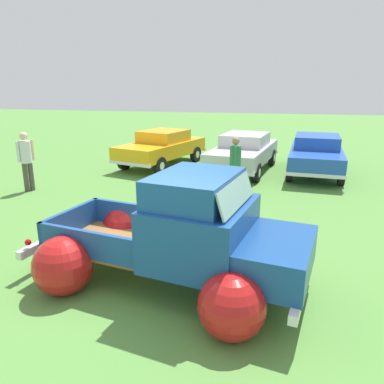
# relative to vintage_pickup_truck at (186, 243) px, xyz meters

# --- Properties ---
(ground_plane) EXTENTS (80.00, 80.00, 0.00)m
(ground_plane) POSITION_rel_vintage_pickup_truck_xyz_m (-0.38, 0.07, -0.76)
(ground_plane) COLOR #548C3D
(vintage_pickup_truck) EXTENTS (4.88, 3.37, 1.96)m
(vintage_pickup_truck) POSITION_rel_vintage_pickup_truck_xyz_m (0.00, 0.00, 0.00)
(vintage_pickup_truck) COLOR black
(vintage_pickup_truck) RESTS_ON ground
(show_car_0) EXTENTS (3.01, 4.64, 1.43)m
(show_car_0) POSITION_rel_vintage_pickup_truck_xyz_m (-3.29, 9.07, 0.03)
(show_car_0) COLOR black
(show_car_0) RESTS_ON ground
(show_car_1) EXTENTS (2.55, 4.92, 1.43)m
(show_car_1) POSITION_rel_vintage_pickup_truck_xyz_m (0.09, 8.79, 0.03)
(show_car_1) COLOR black
(show_car_1) RESTS_ON ground
(show_car_2) EXTENTS (2.20, 4.70, 1.43)m
(show_car_2) POSITION_rel_vintage_pickup_truck_xyz_m (2.75, 8.94, 0.03)
(show_car_2) COLOR black
(show_car_2) RESTS_ON ground
(spectator_0) EXTENTS (0.47, 0.50, 1.85)m
(spectator_0) POSITION_rel_vintage_pickup_truck_xyz_m (-6.20, 4.44, 0.31)
(spectator_0) COLOR #4C4742
(spectator_0) RESTS_ON ground
(spectator_1) EXTENTS (0.38, 0.54, 1.72)m
(spectator_1) POSITION_rel_vintage_pickup_truck_xyz_m (0.12, 5.67, 0.23)
(spectator_1) COLOR black
(spectator_1) RESTS_ON ground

